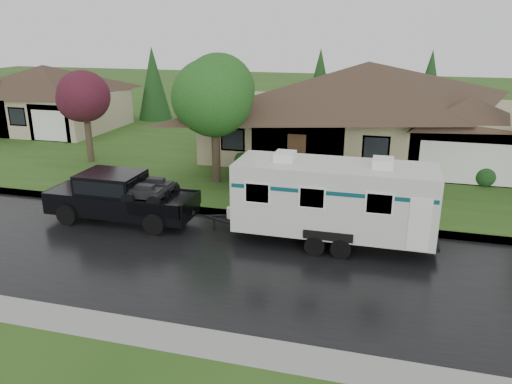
# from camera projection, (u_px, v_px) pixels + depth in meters

# --- Properties ---
(ground) EXTENTS (140.00, 140.00, 0.00)m
(ground) POSITION_uv_depth(u_px,v_px,m) (283.00, 243.00, 18.70)
(ground) COLOR #2C4E18
(ground) RESTS_ON ground
(road) EXTENTS (140.00, 8.00, 0.01)m
(road) POSITION_uv_depth(u_px,v_px,m) (270.00, 266.00, 16.86)
(road) COLOR black
(road) RESTS_ON ground
(curb) EXTENTS (140.00, 0.50, 0.15)m
(curb) POSITION_uv_depth(u_px,v_px,m) (294.00, 220.00, 20.73)
(curb) COLOR gray
(curb) RESTS_ON ground
(lawn) EXTENTS (140.00, 26.00, 0.15)m
(lawn) POSITION_uv_depth(u_px,v_px,m) (332.00, 150.00, 32.39)
(lawn) COLOR #2C4E18
(lawn) RESTS_ON ground
(house_main) EXTENTS (19.44, 10.80, 6.90)m
(house_main) POSITION_uv_depth(u_px,v_px,m) (371.00, 99.00, 29.64)
(house_main) COLOR gray
(house_main) RESTS_ON lawn
(house_far) EXTENTS (10.80, 8.64, 5.80)m
(house_far) POSITION_uv_depth(u_px,v_px,m) (47.00, 92.00, 37.72)
(house_far) COLOR tan
(house_far) RESTS_ON lawn
(tree_left_green) EXTENTS (3.85, 3.85, 6.37)m
(tree_left_green) POSITION_uv_depth(u_px,v_px,m) (214.00, 94.00, 24.25)
(tree_left_green) COLOR #382B1E
(tree_left_green) RESTS_ON lawn
(tree_red) EXTENTS (3.17, 3.17, 5.25)m
(tree_red) POSITION_uv_depth(u_px,v_px,m) (85.00, 99.00, 28.25)
(tree_red) COLOR #382B1E
(tree_red) RESTS_ON lawn
(shrub_row) EXTENTS (13.60, 1.00, 1.00)m
(shrub_row) POSITION_uv_depth(u_px,v_px,m) (357.00, 166.00, 26.49)
(shrub_row) COLOR #143814
(shrub_row) RESTS_ON lawn
(pickup_truck) EXTENTS (6.13, 2.33, 2.04)m
(pickup_truck) POSITION_uv_depth(u_px,v_px,m) (119.00, 195.00, 20.56)
(pickup_truck) COLOR black
(pickup_truck) RESTS_ON ground
(travel_trailer) EXTENTS (7.56, 2.66, 3.39)m
(travel_trailer) POSITION_uv_depth(u_px,v_px,m) (334.00, 198.00, 18.13)
(travel_trailer) COLOR silver
(travel_trailer) RESTS_ON ground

